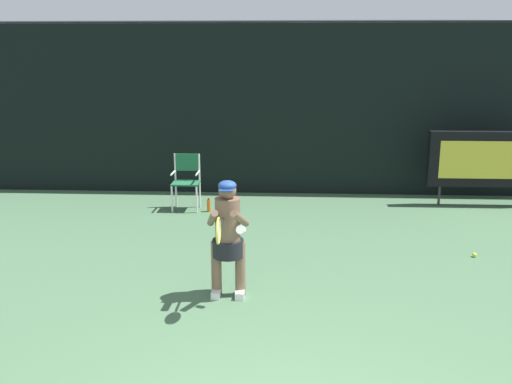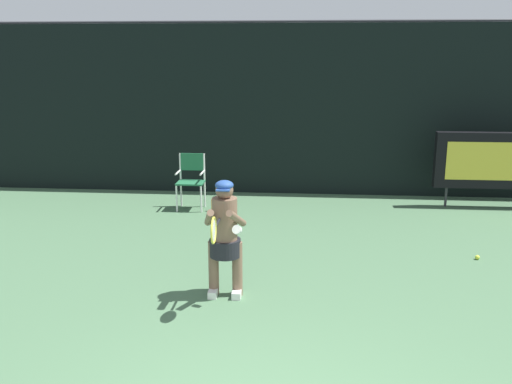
{
  "view_description": "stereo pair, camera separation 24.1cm",
  "coord_description": "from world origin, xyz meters",
  "px_view_note": "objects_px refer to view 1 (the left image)",
  "views": [
    {
      "loc": [
        -0.01,
        -3.43,
        2.95
      ],
      "look_at": [
        -0.42,
        4.26,
        1.05
      ],
      "focal_mm": 38.94,
      "sensor_mm": 36.0,
      "label": 1
    },
    {
      "loc": [
        0.23,
        -3.41,
        2.95
      ],
      "look_at": [
        -0.42,
        4.26,
        1.05
      ],
      "focal_mm": 38.94,
      "sensor_mm": 36.0,
      "label": 2
    }
  ],
  "objects_px": {
    "water_bottle": "(209,205)",
    "tennis_player": "(228,234)",
    "scoreboard": "(484,159)",
    "tennis_racket": "(219,230)",
    "tennis_ball_spare": "(474,255)",
    "umpire_chair": "(186,178)"
  },
  "relations": [
    {
      "from": "umpire_chair",
      "to": "tennis_racket",
      "type": "xyz_separation_m",
      "value": [
        1.19,
        -4.56,
        0.42
      ]
    },
    {
      "from": "scoreboard",
      "to": "tennis_racket",
      "type": "xyz_separation_m",
      "value": [
        -4.68,
        -5.13,
        0.09
      ]
    },
    {
      "from": "umpire_chair",
      "to": "tennis_ball_spare",
      "type": "xyz_separation_m",
      "value": [
        4.79,
        -2.45,
        -0.58
      ]
    },
    {
      "from": "scoreboard",
      "to": "tennis_ball_spare",
      "type": "distance_m",
      "value": 3.34
    },
    {
      "from": "scoreboard",
      "to": "water_bottle",
      "type": "height_order",
      "value": "scoreboard"
    },
    {
      "from": "scoreboard",
      "to": "water_bottle",
      "type": "bearing_deg",
      "value": -172.01
    },
    {
      "from": "water_bottle",
      "to": "tennis_player",
      "type": "bearing_deg",
      "value": -78.51
    },
    {
      "from": "water_bottle",
      "to": "tennis_player",
      "type": "relative_size",
      "value": 0.18
    },
    {
      "from": "tennis_player",
      "to": "tennis_ball_spare",
      "type": "relative_size",
      "value": 21.83
    },
    {
      "from": "tennis_ball_spare",
      "to": "scoreboard",
      "type": "bearing_deg",
      "value": 70.33
    },
    {
      "from": "scoreboard",
      "to": "tennis_ball_spare",
      "type": "height_order",
      "value": "scoreboard"
    },
    {
      "from": "tennis_player",
      "to": "tennis_racket",
      "type": "relative_size",
      "value": 2.47
    },
    {
      "from": "water_bottle",
      "to": "tennis_racket",
      "type": "bearing_deg",
      "value": -80.5
    },
    {
      "from": "scoreboard",
      "to": "umpire_chair",
      "type": "distance_m",
      "value": 5.91
    },
    {
      "from": "scoreboard",
      "to": "tennis_player",
      "type": "relative_size",
      "value": 1.48
    },
    {
      "from": "water_bottle",
      "to": "umpire_chair",
      "type": "bearing_deg",
      "value": 157.67
    },
    {
      "from": "scoreboard",
      "to": "tennis_racket",
      "type": "bearing_deg",
      "value": -132.38
    },
    {
      "from": "tennis_player",
      "to": "scoreboard",
      "type": "bearing_deg",
      "value": 44.64
    },
    {
      "from": "scoreboard",
      "to": "tennis_racket",
      "type": "relative_size",
      "value": 3.65
    },
    {
      "from": "water_bottle",
      "to": "tennis_ball_spare",
      "type": "xyz_separation_m",
      "value": [
        4.33,
        -2.26,
        -0.09
      ]
    },
    {
      "from": "water_bottle",
      "to": "tennis_ball_spare",
      "type": "height_order",
      "value": "water_bottle"
    },
    {
      "from": "tennis_player",
      "to": "umpire_chair",
      "type": "bearing_deg",
      "value": 107.12
    }
  ]
}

